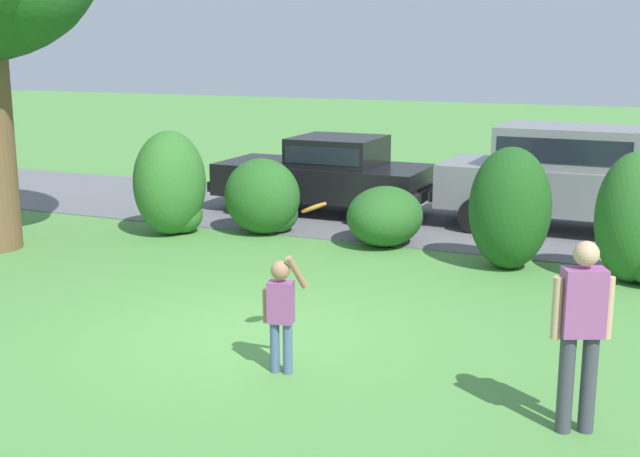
# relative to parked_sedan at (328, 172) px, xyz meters

# --- Properties ---
(ground_plane) EXTENTS (80.00, 80.00, 0.00)m
(ground_plane) POSITION_rel_parked_sedan_xyz_m (1.96, -7.04, -0.85)
(ground_plane) COLOR #518E42
(driveway_strip) EXTENTS (28.00, 4.40, 0.02)m
(driveway_strip) POSITION_rel_parked_sedan_xyz_m (1.96, -0.01, -0.84)
(driveway_strip) COLOR slate
(driveway_strip) RESTS_ON ground
(shrub_near_tree) EXTENTS (1.23, 1.43, 1.87)m
(shrub_near_tree) POSITION_rel_parked_sedan_xyz_m (-1.85, -2.83, 0.02)
(shrub_near_tree) COLOR #33702B
(shrub_near_tree) RESTS_ON ground
(shrub_centre_left) EXTENTS (1.40, 1.20, 1.37)m
(shrub_centre_left) POSITION_rel_parked_sedan_xyz_m (-0.34, -2.14, -0.22)
(shrub_centre_left) COLOR #286023
(shrub_centre_left) RESTS_ON ground
(shrub_centre) EXTENTS (1.27, 1.49, 1.01)m
(shrub_centre) POSITION_rel_parked_sedan_xyz_m (1.96, -2.15, -0.34)
(shrub_centre) COLOR #286023
(shrub_centre) RESTS_ON ground
(shrub_centre_right) EXTENTS (1.24, 1.17, 1.87)m
(shrub_centre_right) POSITION_rel_parked_sedan_xyz_m (4.17, -2.81, 0.09)
(shrub_centre_right) COLOR #1E511C
(shrub_centre_right) RESTS_ON ground
(shrub_far_end) EXTENTS (1.25, 1.14, 1.89)m
(shrub_far_end) POSITION_rel_parked_sedan_xyz_m (5.98, -2.87, 0.01)
(shrub_far_end) COLOR #286023
(shrub_far_end) RESTS_ON ground
(parked_sedan) EXTENTS (4.40, 2.11, 1.56)m
(parked_sedan) POSITION_rel_parked_sedan_xyz_m (0.00, 0.00, 0.00)
(parked_sedan) COLOR black
(parked_sedan) RESTS_ON ground
(parked_suv) EXTENTS (4.74, 2.19, 1.92)m
(parked_suv) POSITION_rel_parked_sedan_xyz_m (4.64, 0.20, 0.23)
(parked_suv) COLOR gray
(parked_suv) RESTS_ON ground
(child_thrower) EXTENTS (0.44, 0.30, 1.29)m
(child_thrower) POSITION_rel_parked_sedan_xyz_m (2.80, -7.91, -0.13)
(child_thrower) COLOR #4C608C
(child_thrower) RESTS_ON ground
(frisbee) EXTENTS (0.28, 0.28, 0.16)m
(frisbee) POSITION_rel_parked_sedan_xyz_m (2.91, -7.31, 0.82)
(frisbee) COLOR orange
(adult_onlooker) EXTENTS (0.49, 0.35, 1.74)m
(adult_onlooker) POSITION_rel_parked_sedan_xyz_m (5.78, -8.10, 0.13)
(adult_onlooker) COLOR #3F3F4C
(adult_onlooker) RESTS_ON ground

